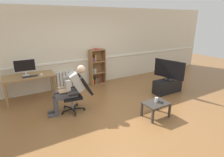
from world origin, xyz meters
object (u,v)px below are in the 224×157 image
at_px(spare_remote, 161,102).
at_px(computer_desk, 30,79).
at_px(tv_stand, 167,86).
at_px(computer_mouse, 41,74).
at_px(tv_screen, 169,70).
at_px(imac_monitor, 25,66).
at_px(person_seated, 70,88).
at_px(keyboard, 30,76).
at_px(coffee_table, 156,105).
at_px(drinking_glass, 156,100).
at_px(radiator, 64,80).
at_px(office_chair, 78,92).
at_px(bookshelf, 96,68).

bearing_deg(spare_remote, computer_desk, -51.65).
bearing_deg(tv_stand, computer_mouse, 157.16).
bearing_deg(tv_screen, imac_monitor, 51.91).
height_order(person_seated, spare_remote, person_seated).
bearing_deg(computer_desk, keyboard, -85.46).
bearing_deg(coffee_table, keyboard, 135.04).
relative_size(computer_desk, computer_mouse, 13.88).
distance_m(keyboard, person_seated, 1.40).
distance_m(coffee_table, drinking_glass, 0.13).
bearing_deg(person_seated, keyboard, -139.67).
height_order(imac_monitor, radiator, imac_monitor).
relative_size(keyboard, office_chair, 0.44).
bearing_deg(person_seated, bookshelf, 143.08).
bearing_deg(imac_monitor, office_chair, -53.06).
distance_m(bookshelf, tv_screen, 2.53).
height_order(bookshelf, tv_stand, bookshelf).
height_order(bookshelf, person_seated, bookshelf).
distance_m(tv_stand, coffee_table, 1.73).
height_order(imac_monitor, bookshelf, bookshelf).
height_order(person_seated, coffee_table, person_seated).
xyz_separation_m(coffee_table, drinking_glass, (0.02, 0.03, 0.12)).
bearing_deg(coffee_table, drinking_glass, 48.15).
bearing_deg(drinking_glass, computer_mouse, 131.62).
distance_m(tv_stand, spare_remote, 1.66).
relative_size(imac_monitor, tv_stand, 0.61).
bearing_deg(computer_desk, coffee_table, -46.41).
bearing_deg(computer_mouse, radiator, 33.15).
relative_size(coffee_table, spare_remote, 4.00).
distance_m(bookshelf, office_chair, 2.08).
distance_m(office_chair, drinking_glass, 1.99).
height_order(person_seated, tv_screen, person_seated).
distance_m(imac_monitor, office_chair, 1.82).
distance_m(radiator, tv_stand, 3.47).
bearing_deg(tv_stand, keyboard, 159.05).
relative_size(computer_desk, keyboard, 3.32).
xyz_separation_m(tv_stand, coffee_table, (-1.43, -0.98, 0.10)).
bearing_deg(tv_stand, computer_desk, 157.34).
bearing_deg(person_seated, tv_stand, 90.14).
distance_m(bookshelf, person_seated, 2.18).
xyz_separation_m(computer_desk, bookshelf, (2.28, 0.29, -0.05)).
xyz_separation_m(computer_mouse, drinking_glass, (2.19, -2.47, -0.34)).
distance_m(imac_monitor, radiator, 1.41).
relative_size(person_seated, tv_screen, 1.22).
height_order(computer_desk, drinking_glass, computer_desk).
relative_size(computer_desk, bookshelf, 1.06).
xyz_separation_m(computer_desk, tv_screen, (3.91, -1.63, 0.12)).
bearing_deg(drinking_glass, keyboard, 135.62).
relative_size(keyboard, bookshelf, 0.32).
relative_size(computer_mouse, drinking_glass, 0.83).
distance_m(radiator, tv_screen, 3.50).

